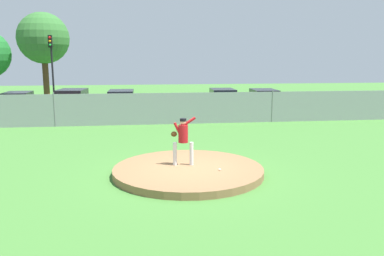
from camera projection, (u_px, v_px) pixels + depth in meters
ground_plane at (173, 138)px, 18.56m from camera, size 80.00×80.00×0.00m
asphalt_strip at (163, 114)px, 26.86m from camera, size 44.00×7.00×0.01m
pitchers_mound at (188, 171)px, 12.69m from camera, size 4.93×4.93×0.23m
pitcher_youth at (183, 137)px, 12.75m from camera, size 0.82×0.32×1.64m
baseball at (220, 169)px, 12.28m from camera, size 0.07×0.07×0.07m
chainlink_fence at (167, 109)px, 22.31m from camera, size 31.52×0.07×1.92m
parked_car_silver at (121, 103)px, 26.26m from camera, size 1.86×4.41×1.66m
parked_car_teal at (223, 101)px, 27.22m from camera, size 1.95×4.44×1.68m
parked_car_champagne at (18, 105)px, 25.61m from camera, size 1.91×4.10×1.59m
parked_car_red at (72, 103)px, 25.53m from camera, size 2.13×4.60×1.78m
parked_car_slate at (264, 101)px, 27.28m from camera, size 2.09×4.73×1.64m
traffic_cone_orange at (325, 112)px, 25.67m from camera, size 0.40×0.40×0.55m
traffic_light_near at (52, 59)px, 29.22m from camera, size 0.28×0.46×5.50m
tree_tall_centre at (43, 39)px, 32.81m from camera, size 4.32×4.32×7.66m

